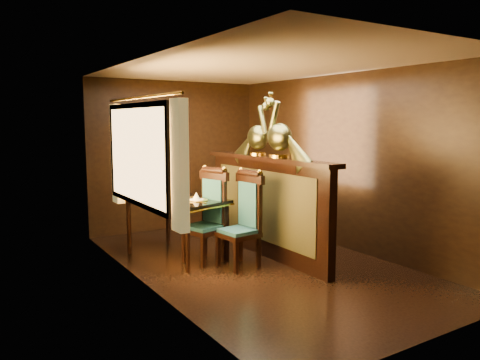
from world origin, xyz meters
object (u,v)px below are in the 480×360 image
Objects in this scene: dining_table at (176,204)px; chair_right at (210,212)px; peacock_right at (258,127)px; peacock_left at (280,125)px; chair_left at (245,216)px.

dining_table is 1.23× the size of chair_right.
chair_right is 1.58× the size of peacock_right.
peacock_left reaches higher than dining_table.
chair_left is 1.24m from peacock_left.
chair_left is at bearing -73.33° from chair_right.
chair_left is 1.46× the size of peacock_left.
dining_table is 1.24× the size of chair_left.
chair_left is (0.58, -0.81, -0.09)m from dining_table.
peacock_right is (0.00, 0.50, -0.03)m from peacock_left.
peacock_right is at bearing 35.57° from chair_left.
peacock_left is (1.07, -0.86, 1.05)m from dining_table.
peacock_left is at bearing -47.67° from chair_right.
dining_table is 1.53m from peacock_right.
dining_table is 1.94× the size of peacock_right.
peacock_left is at bearing -12.91° from chair_left.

